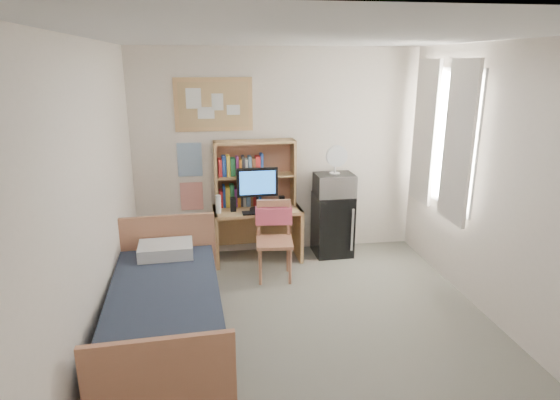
{
  "coord_description": "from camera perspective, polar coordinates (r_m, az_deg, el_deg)",
  "views": [
    {
      "loc": [
        -0.82,
        -3.71,
        2.4
      ],
      "look_at": [
        -0.1,
        1.2,
        0.95
      ],
      "focal_mm": 30.0,
      "sensor_mm": 36.0,
      "label": 1
    }
  ],
  "objects": [
    {
      "name": "wall_right",
      "position": [
        4.67,
        26.06,
        1.02
      ],
      "size": [
        0.04,
        4.2,
        2.6
      ],
      "primitive_type": "cube",
      "color": "white",
      "rests_on": "floor"
    },
    {
      "name": "floor",
      "position": [
        4.5,
        3.6,
        -16.09
      ],
      "size": [
        3.6,
        4.2,
        0.02
      ],
      "primitive_type": "cube",
      "color": "gray",
      "rests_on": "ground"
    },
    {
      "name": "mini_fridge",
      "position": [
        6.09,
        6.41,
        -2.97
      ],
      "size": [
        0.48,
        0.48,
        0.79
      ],
      "primitive_type": "cube",
      "rotation": [
        0.0,
        0.0,
        0.03
      ],
      "color": "black",
      "rests_on": "floor"
    },
    {
      "name": "desk",
      "position": [
        5.91,
        -2.77,
        -4.13
      ],
      "size": [
        1.1,
        0.58,
        0.67
      ],
      "primitive_type": "cube",
      "rotation": [
        0.0,
        0.0,
        0.04
      ],
      "color": "tan",
      "rests_on": "floor"
    },
    {
      "name": "hoodie",
      "position": [
        5.44,
        -0.78,
        -1.89
      ],
      "size": [
        0.43,
        0.17,
        0.2
      ],
      "primitive_type": "cube",
      "rotation": [
        0.0,
        0.0,
        -0.09
      ],
      "color": "#F85E7A",
      "rests_on": "desk_chair"
    },
    {
      "name": "speaker_right",
      "position": [
        5.77,
        0.21,
        -0.28
      ],
      "size": [
        0.07,
        0.07,
        0.16
      ],
      "primitive_type": "cube",
      "rotation": [
        0.0,
        0.0,
        0.04
      ],
      "color": "black",
      "rests_on": "desk"
    },
    {
      "name": "desk_chair",
      "position": [
        5.34,
        -0.68,
        -5.09
      ],
      "size": [
        0.49,
        0.49,
        0.9
      ],
      "primitive_type": "cube",
      "rotation": [
        0.0,
        0.0,
        -0.09
      ],
      "color": "#B97A57",
      "rests_on": "floor"
    },
    {
      "name": "ceiling",
      "position": [
        3.8,
        4.34,
        19.29
      ],
      "size": [
        3.6,
        4.2,
        0.02
      ],
      "primitive_type": "cube",
      "color": "silver",
      "rests_on": "wall_back"
    },
    {
      "name": "poster_wave",
      "position": [
        5.92,
        -10.95,
        4.84
      ],
      "size": [
        0.3,
        0.01,
        0.42
      ],
      "primitive_type": "cube",
      "color": "#2A66AB",
      "rests_on": "wall_back"
    },
    {
      "name": "hutch",
      "position": [
        5.83,
        -3.07,
        3.27
      ],
      "size": [
        1.01,
        0.3,
        0.82
      ],
      "primitive_type": "cube",
      "rotation": [
        0.0,
        0.0,
        0.04
      ],
      "color": "tan",
      "rests_on": "desk"
    },
    {
      "name": "poster_japan",
      "position": [
        6.03,
        -10.71,
        0.46
      ],
      "size": [
        0.28,
        0.01,
        0.36
      ],
      "primitive_type": "cube",
      "color": "red",
      "rests_on": "wall_back"
    },
    {
      "name": "speaker_left",
      "position": [
        5.69,
        -5.74,
        -0.53
      ],
      "size": [
        0.07,
        0.07,
        0.17
      ],
      "primitive_type": "cube",
      "rotation": [
        0.0,
        0.0,
        0.04
      ],
      "color": "black",
      "rests_on": "desk"
    },
    {
      "name": "desk_fan",
      "position": [
        5.85,
        6.72,
        4.74
      ],
      "size": [
        0.27,
        0.27,
        0.33
      ],
      "primitive_type": "cylinder",
      "rotation": [
        0.0,
        0.0,
        0.03
      ],
      "color": "silver",
      "rests_on": "microwave"
    },
    {
      "name": "wall_front",
      "position": [
        2.12,
        16.45,
        -15.82
      ],
      "size": [
        3.6,
        0.04,
        2.6
      ],
      "primitive_type": "cube",
      "color": "white",
      "rests_on": "floor"
    },
    {
      "name": "wall_back",
      "position": [
        5.97,
        -0.32,
        5.73
      ],
      "size": [
        3.6,
        0.04,
        2.6
      ],
      "primitive_type": "cube",
      "color": "white",
      "rests_on": "floor"
    },
    {
      "name": "curtain_left",
      "position": [
        5.24,
        20.91,
        6.48
      ],
      "size": [
        0.04,
        0.55,
        1.7
      ],
      "primitive_type": "cube",
      "color": "silver",
      "rests_on": "wall_right"
    },
    {
      "name": "bulletin_board",
      "position": [
        5.81,
        -8.1,
        11.45
      ],
      "size": [
        0.94,
        0.03,
        0.64
      ],
      "primitive_type": "cube",
      "color": "tan",
      "rests_on": "wall_back"
    },
    {
      "name": "wall_left",
      "position": [
        3.99,
        -22.21,
        -0.93
      ],
      "size": [
        0.04,
        4.2,
        2.6
      ],
      "primitive_type": "cube",
      "color": "white",
      "rests_on": "floor"
    },
    {
      "name": "window_unit",
      "position": [
        5.6,
        19.22,
        7.22
      ],
      "size": [
        0.1,
        1.4,
        1.7
      ],
      "primitive_type": "cube",
      "color": "white",
      "rests_on": "wall_right"
    },
    {
      "name": "water_bottle",
      "position": [
        5.63,
        -7.53,
        -0.51
      ],
      "size": [
        0.07,
        0.07,
        0.22
      ],
      "primitive_type": "cylinder",
      "rotation": [
        0.0,
        0.0,
        0.04
      ],
      "color": "silver",
      "rests_on": "desk"
    },
    {
      "name": "pillow",
      "position": [
        4.87,
        -13.75,
        -5.89
      ],
      "size": [
        0.55,
        0.4,
        0.13
      ],
      "primitive_type": "cube",
      "rotation": [
        0.0,
        0.0,
        0.06
      ],
      "color": "silver",
      "rests_on": "bed"
    },
    {
      "name": "keyboard",
      "position": [
        5.61,
        -2.53,
        -1.52
      ],
      "size": [
        0.41,
        0.15,
        0.02
      ],
      "primitive_type": "cube",
      "rotation": [
        0.0,
        0.0,
        0.04
      ],
      "color": "black",
      "rests_on": "desk"
    },
    {
      "name": "curtain_right",
      "position": [
        5.94,
        17.21,
        7.88
      ],
      "size": [
        0.04,
        0.55,
        1.7
      ],
      "primitive_type": "cube",
      "color": "silver",
      "rests_on": "wall_right"
    },
    {
      "name": "bed",
      "position": [
        4.33,
        -13.73,
        -13.68
      ],
      "size": [
        1.08,
        2.0,
        0.54
      ],
      "primitive_type": "cube",
      "rotation": [
        0.0,
        0.0,
        0.06
      ],
      "color": "#1B2232",
      "rests_on": "floor"
    },
    {
      "name": "monitor",
      "position": [
        5.67,
        -2.77,
        1.36
      ],
      "size": [
        0.5,
        0.06,
        0.53
      ],
      "primitive_type": "cube",
      "rotation": [
        0.0,
        0.0,
        0.04
      ],
      "color": "black",
      "rests_on": "desk"
    },
    {
      "name": "microwave",
      "position": [
        5.92,
        6.62,
        1.87
      ],
      "size": [
        0.49,
        0.38,
        0.28
      ],
      "primitive_type": "cube",
      "rotation": [
        0.0,
        0.0,
        0.03
      ],
      "color": "silver",
      "rests_on": "mini_fridge"
    }
  ]
}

